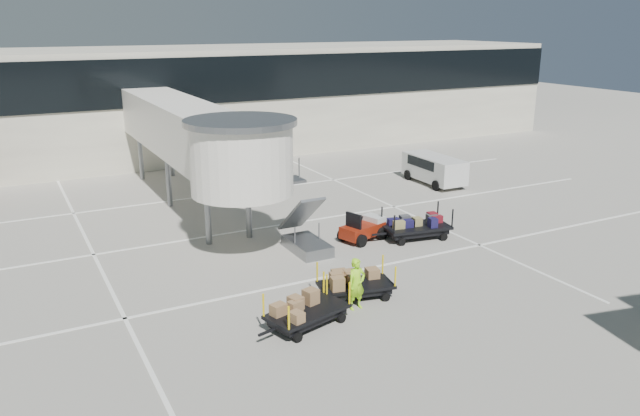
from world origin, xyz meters
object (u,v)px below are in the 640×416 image
at_px(box_cart_near, 356,284).
at_px(minivan, 433,167).
at_px(baggage_tug, 363,229).
at_px(box_cart_far, 309,311).
at_px(ground_worker, 357,284).
at_px(suitcase_cart, 415,227).

xyz_separation_m(box_cart_near, minivan, (13.16, 12.54, 0.53)).
distance_m(baggage_tug, minivan, 11.98).
relative_size(box_cart_far, minivan, 0.77).
bearing_deg(ground_worker, box_cart_near, 55.14).
bearing_deg(baggage_tug, ground_worker, -140.19).
bearing_deg(box_cart_far, baggage_tug, 31.10).
relative_size(suitcase_cart, box_cart_near, 1.13).
xyz_separation_m(suitcase_cart, box_cart_far, (-8.49, -5.59, -0.04)).
bearing_deg(minivan, ground_worker, -133.97).
relative_size(box_cart_near, ground_worker, 1.81).
distance_m(baggage_tug, suitcase_cart, 2.50).
relative_size(baggage_tug, suitcase_cart, 0.62).
distance_m(suitcase_cart, ground_worker, 8.28).
bearing_deg(ground_worker, suitcase_cart, 34.51).
bearing_deg(suitcase_cart, baggage_tug, 166.60).
xyz_separation_m(baggage_tug, suitcase_cart, (2.31, -0.96, 0.03)).
bearing_deg(box_cart_far, suitcase_cart, 17.79).
relative_size(box_cart_near, minivan, 0.74).
bearing_deg(minivan, box_cart_near, -134.79).
height_order(suitcase_cart, box_cart_far, suitcase_cart).
bearing_deg(box_cart_far, ground_worker, -6.12).
relative_size(baggage_tug, minivan, 0.52).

